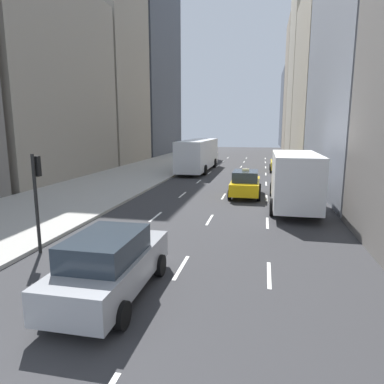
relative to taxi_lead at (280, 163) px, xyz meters
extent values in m
cube|color=#ADAAA3|center=(-13.80, -7.32, -0.81)|extent=(8.00, 66.00, 0.15)
cube|color=white|center=(-7.00, -26.32, -0.87)|extent=(0.12, 2.00, 0.01)
cube|color=white|center=(-7.00, -20.32, -0.87)|extent=(0.12, 2.00, 0.01)
cube|color=white|center=(-7.00, -14.32, -0.87)|extent=(0.12, 2.00, 0.01)
cube|color=white|center=(-7.00, -8.32, -0.87)|extent=(0.12, 2.00, 0.01)
cube|color=white|center=(-7.00, -2.32, -0.87)|extent=(0.12, 2.00, 0.01)
cube|color=white|center=(-7.00, 3.68, -0.87)|extent=(0.12, 2.00, 0.01)
cube|color=white|center=(-7.00, 9.68, -0.87)|extent=(0.12, 2.00, 0.01)
cube|color=white|center=(-7.00, 15.68, -0.87)|extent=(0.12, 2.00, 0.01)
cube|color=white|center=(-4.20, -26.32, -0.87)|extent=(0.12, 2.00, 0.01)
cube|color=white|center=(-4.20, -20.32, -0.87)|extent=(0.12, 2.00, 0.01)
cube|color=white|center=(-4.20, -14.32, -0.87)|extent=(0.12, 2.00, 0.01)
cube|color=white|center=(-4.20, -8.32, -0.87)|extent=(0.12, 2.00, 0.01)
cube|color=white|center=(-4.20, -2.32, -0.87)|extent=(0.12, 2.00, 0.01)
cube|color=white|center=(-4.20, 3.68, -0.87)|extent=(0.12, 2.00, 0.01)
cube|color=white|center=(-4.20, 9.68, -0.87)|extent=(0.12, 2.00, 0.01)
cube|color=white|center=(-4.20, 15.68, -0.87)|extent=(0.12, 2.00, 0.01)
cube|color=white|center=(-1.40, -26.32, -0.87)|extent=(0.12, 2.00, 0.01)
cube|color=white|center=(-1.40, -20.32, -0.87)|extent=(0.12, 2.00, 0.01)
cube|color=white|center=(-1.40, -14.32, -0.87)|extent=(0.12, 2.00, 0.01)
cube|color=white|center=(-1.40, -8.32, -0.87)|extent=(0.12, 2.00, 0.01)
cube|color=white|center=(-1.40, -2.32, -0.87)|extent=(0.12, 2.00, 0.01)
cube|color=white|center=(-1.40, 3.68, -0.87)|extent=(0.12, 2.00, 0.01)
cube|color=white|center=(-1.40, 9.68, -0.87)|extent=(0.12, 2.00, 0.01)
cube|color=white|center=(-1.40, 15.68, -0.87)|extent=(0.12, 2.00, 0.01)
cube|color=gray|center=(-20.80, -8.47, 7.57)|extent=(6.00, 16.28, 16.91)
cube|color=gray|center=(-20.80, 5.82, 14.88)|extent=(6.00, 11.30, 31.53)
cube|color=#4C515B|center=(-20.80, 21.30, 13.82)|extent=(6.00, 17.97, 29.40)
cube|color=#A89E89|center=(5.20, 8.71, 9.32)|extent=(6.00, 17.74, 20.40)
cube|color=#A89E89|center=(5.20, 25.34, 13.52)|extent=(6.00, 13.85, 28.79)
cube|color=gray|center=(5.20, 38.59, 11.88)|extent=(6.00, 11.56, 25.53)
cube|color=#4C515B|center=(5.20, 52.98, 8.23)|extent=(6.00, 15.66, 18.22)
cube|color=yellow|center=(0.00, 0.07, -0.17)|extent=(1.80, 4.40, 0.76)
cube|color=#28333D|center=(0.00, -0.19, 0.53)|extent=(1.58, 2.29, 0.64)
cube|color=#F2E599|center=(0.00, -0.19, 0.92)|extent=(0.44, 0.20, 0.14)
cylinder|color=black|center=(-0.90, 1.43, -0.55)|extent=(0.22, 0.66, 0.66)
cylinder|color=black|center=(0.90, 1.43, -0.55)|extent=(0.22, 0.66, 0.66)
cylinder|color=black|center=(-0.90, -1.29, -0.55)|extent=(0.22, 0.66, 0.66)
cylinder|color=black|center=(0.90, -1.29, -0.55)|extent=(0.22, 0.66, 0.66)
cube|color=yellow|center=(-2.80, -13.97, -0.17)|extent=(1.80, 4.40, 0.76)
cube|color=#28333D|center=(-2.80, -14.23, 0.53)|extent=(1.58, 2.29, 0.64)
cube|color=#F2E599|center=(-2.80, -14.23, 0.92)|extent=(0.44, 0.20, 0.14)
cylinder|color=black|center=(-3.70, -12.60, -0.55)|extent=(0.22, 0.66, 0.66)
cylinder|color=black|center=(-1.90, -12.60, -0.55)|extent=(0.22, 0.66, 0.66)
cylinder|color=black|center=(-3.70, -15.33, -0.55)|extent=(0.22, 0.66, 0.66)
cylinder|color=black|center=(-1.90, -15.33, -0.55)|extent=(0.22, 0.66, 0.66)
cube|color=#9EA0A5|center=(-5.60, -28.50, -0.14)|extent=(1.80, 4.70, 0.82)
cube|color=#28333D|center=(-5.60, -28.79, 0.59)|extent=(1.58, 2.45, 0.64)
cylinder|color=black|center=(-6.50, -27.05, -0.55)|extent=(0.22, 0.66, 0.66)
cylinder|color=black|center=(-4.70, -27.05, -0.55)|extent=(0.22, 0.66, 0.66)
cylinder|color=black|center=(-6.50, -29.96, -0.55)|extent=(0.22, 0.66, 0.66)
cylinder|color=black|center=(-4.70, -29.96, -0.55)|extent=(0.22, 0.66, 0.66)
cube|color=silver|center=(-8.40, -1.10, 0.92)|extent=(2.50, 11.60, 2.90)
cube|color=#28333D|center=(-8.40, 4.65, 1.27)|extent=(2.30, 0.12, 1.40)
cube|color=#28333D|center=(-9.61, -1.10, 1.27)|extent=(0.08, 9.86, 1.10)
cube|color=yellow|center=(-8.40, 4.65, 2.17)|extent=(1.50, 0.10, 0.36)
cylinder|color=black|center=(-9.65, 2.49, -0.38)|extent=(0.30, 1.00, 1.00)
cylinder|color=black|center=(-7.15, 2.49, -0.38)|extent=(0.30, 1.00, 1.00)
cylinder|color=black|center=(-9.65, -4.29, -0.38)|extent=(0.30, 1.00, 1.00)
cylinder|color=black|center=(-7.15, -4.29, -0.38)|extent=(0.30, 1.00, 1.00)
cube|color=silver|center=(0.00, -13.41, 0.62)|extent=(2.10, 2.40, 2.10)
cube|color=#28333D|center=(0.00, -12.26, 0.92)|extent=(1.90, 0.10, 0.90)
cube|color=white|center=(0.00, -17.61, 0.92)|extent=(2.30, 6.00, 2.70)
cylinder|color=black|center=(-1.05, -13.41, -0.43)|extent=(0.28, 0.90, 0.90)
cylinder|color=black|center=(1.05, -13.41, -0.43)|extent=(0.28, 0.90, 0.90)
cylinder|color=black|center=(-1.15, -18.81, -0.43)|extent=(0.28, 0.90, 0.90)
cylinder|color=black|center=(1.15, -18.81, -0.43)|extent=(0.28, 0.90, 0.90)
cylinder|color=black|center=(-9.55, -26.07, 0.92)|extent=(0.12, 0.12, 3.60)
cube|color=black|center=(-9.55, -25.89, 2.27)|extent=(0.24, 0.20, 0.72)
sphere|color=red|center=(-9.55, -25.78, 2.50)|extent=(0.14, 0.14, 0.14)
sphere|color=#4C3F14|center=(-9.55, -25.78, 2.27)|extent=(0.14, 0.14, 0.14)
sphere|color=#198C2D|center=(-9.55, -25.78, 2.04)|extent=(0.14, 0.14, 0.14)
camera|label=1|loc=(-1.72, -36.54, 3.60)|focal=32.00mm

